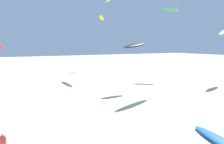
{
  "coord_description": "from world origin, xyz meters",
  "views": [
    {
      "loc": [
        -9.85,
        2.25,
        8.01
      ],
      "look_at": [
        0.12,
        21.42,
        4.84
      ],
      "focal_mm": 28.72,
      "sensor_mm": 36.0,
      "label": 1
    }
  ],
  "objects": [
    {
      "name": "flying_kite_9",
      "position": [
        8.28,
        28.64,
        8.07
      ],
      "size": [
        5.3,
        3.47,
        8.82
      ],
      "color": "black",
      "rests_on": "ground"
    },
    {
      "name": "grounded_kite_0",
      "position": [
        4.4,
        10.13,
        0.21
      ],
      "size": [
        2.69,
        6.31,
        0.41
      ],
      "color": "blue",
      "rests_on": "ground"
    },
    {
      "name": "flying_kite_2",
      "position": [
        15.72,
        58.87,
        17.27
      ],
      "size": [
        5.69,
        11.5,
        18.14
      ],
      "color": "yellow",
      "rests_on": "ground"
    },
    {
      "name": "flying_kite_3",
      "position": [
        -13.95,
        57.85,
        7.64
      ],
      "size": [
        2.72,
        10.79,
        8.31
      ],
      "color": "red",
      "rests_on": "ground"
    },
    {
      "name": "flying_kite_7",
      "position": [
        24.58,
        36.68,
        16.95
      ],
      "size": [
        3.87,
        9.87,
        17.88
      ],
      "color": "green",
      "rests_on": "ground"
    },
    {
      "name": "person_foreground_walker",
      "position": [
        -11.3,
        16.89,
        0.93
      ],
      "size": [
        0.49,
        0.28,
        1.69
      ],
      "color": "#338E56",
      "rests_on": "ground"
    }
  ]
}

